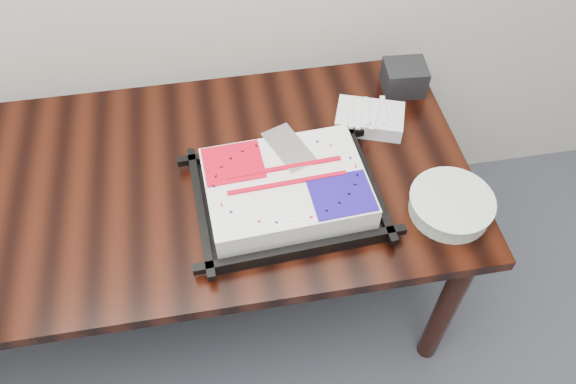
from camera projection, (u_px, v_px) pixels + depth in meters
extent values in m
cube|color=black|center=(177.00, 184.00, 1.72)|extent=(1.80, 0.90, 0.04)
cylinder|color=black|center=(446.00, 307.00, 1.88)|extent=(0.07, 0.07, 0.71)
cylinder|color=black|center=(385.00, 147.00, 2.33)|extent=(0.07, 0.07, 0.71)
cube|color=black|center=(286.00, 199.00, 1.65)|extent=(0.54, 0.44, 0.02)
cube|color=white|center=(286.00, 188.00, 1.61)|extent=(0.47, 0.36, 0.08)
cube|color=red|center=(234.00, 161.00, 1.62)|extent=(0.18, 0.16, 0.00)
cube|color=#1A0B81|center=(341.00, 197.00, 1.54)|extent=(0.18, 0.16, 0.00)
cube|color=silver|center=(291.00, 148.00, 1.65)|extent=(0.15, 0.20, 0.00)
cylinder|color=white|center=(450.00, 206.00, 1.61)|extent=(0.23, 0.23, 0.05)
cylinder|color=white|center=(453.00, 199.00, 1.59)|extent=(0.24, 0.24, 0.01)
cube|color=silver|center=(370.00, 119.00, 1.83)|extent=(0.25, 0.21, 0.05)
cube|color=black|center=(404.00, 78.00, 1.93)|extent=(0.15, 0.13, 0.10)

